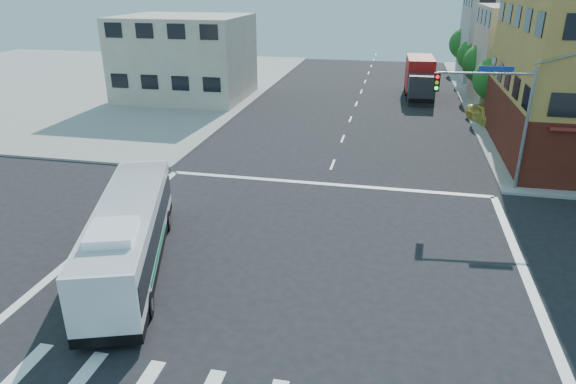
# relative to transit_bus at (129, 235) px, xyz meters

# --- Properties ---
(ground) EXTENTS (120.00, 120.00, 0.00)m
(ground) POSITION_rel_transit_bus_xyz_m (6.52, 1.66, -1.57)
(ground) COLOR black
(ground) RESTS_ON ground
(sidewalk_nw) EXTENTS (50.00, 50.00, 0.15)m
(sidewalk_nw) POSITION_rel_transit_bus_xyz_m (-28.48, 36.66, -1.50)
(sidewalk_nw) COLOR gray
(sidewalk_nw) RESTS_ON ground
(building_east_near) EXTENTS (12.06, 10.06, 9.00)m
(building_east_near) POSITION_rel_transit_bus_xyz_m (23.50, 35.64, 2.93)
(building_east_near) COLOR #C5B497
(building_east_near) RESTS_ON ground
(building_east_far) EXTENTS (12.06, 10.06, 10.00)m
(building_east_far) POSITION_rel_transit_bus_xyz_m (23.49, 49.64, 3.43)
(building_east_far) COLOR #A5A5A0
(building_east_far) RESTS_ON ground
(building_west) EXTENTS (12.06, 10.06, 8.00)m
(building_west) POSITION_rel_transit_bus_xyz_m (-10.50, 31.64, 2.43)
(building_west) COLOR beige
(building_west) RESTS_ON ground
(signal_mast_ne) EXTENTS (7.91, 1.13, 8.07)m
(signal_mast_ne) POSITION_rel_transit_bus_xyz_m (15.59, 12.28, 3.41)
(signal_mast_ne) COLOR gray
(signal_mast_ne) RESTS_ON ground
(street_tree_a) EXTENTS (3.60, 3.60, 5.53)m
(street_tree_a) POSITION_rel_transit_bus_xyz_m (18.42, 29.59, 2.01)
(street_tree_a) COLOR #3C2616
(street_tree_a) RESTS_ON ground
(street_tree_b) EXTENTS (3.80, 3.80, 5.79)m
(street_tree_b) POSITION_rel_transit_bus_xyz_m (18.42, 37.59, 2.18)
(street_tree_b) COLOR #3C2616
(street_tree_b) RESTS_ON ground
(street_tree_c) EXTENTS (3.40, 3.40, 5.29)m
(street_tree_c) POSITION_rel_transit_bus_xyz_m (18.42, 45.59, 1.89)
(street_tree_c) COLOR #3C2616
(street_tree_c) RESTS_ON ground
(street_tree_d) EXTENTS (4.00, 4.00, 6.03)m
(street_tree_d) POSITION_rel_transit_bus_xyz_m (18.42, 53.59, 2.31)
(street_tree_d) COLOR #3C2616
(street_tree_d) RESTS_ON ground
(transit_bus) EXTENTS (5.73, 11.03, 3.22)m
(transit_bus) POSITION_rel_transit_bus_xyz_m (0.00, 0.00, 0.00)
(transit_bus) COLOR black
(transit_bus) RESTS_ON ground
(box_truck) EXTENTS (2.86, 8.74, 3.89)m
(box_truck) POSITION_rel_transit_bus_xyz_m (12.43, 36.95, 0.31)
(box_truck) COLOR #29292E
(box_truck) RESTS_ON ground
(parked_car) EXTENTS (3.16, 4.92, 1.56)m
(parked_car) POSITION_rel_transit_bus_xyz_m (17.71, 27.63, -0.79)
(parked_car) COLOR gold
(parked_car) RESTS_ON ground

